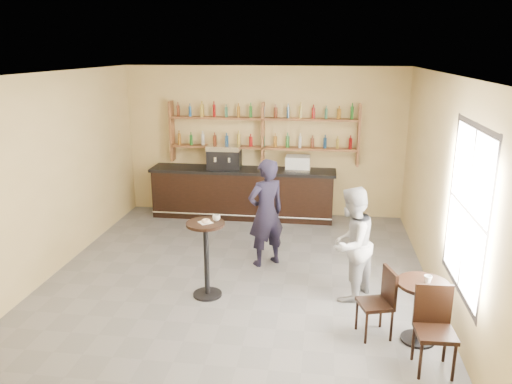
# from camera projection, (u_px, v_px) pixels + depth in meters

# --- Properties ---
(floor) EXTENTS (7.00, 7.00, 0.00)m
(floor) POSITION_uv_depth(u_px,v_px,m) (237.00, 281.00, 7.89)
(floor) COLOR slate
(floor) RESTS_ON ground
(ceiling) EXTENTS (7.00, 7.00, 0.00)m
(ceiling) POSITION_uv_depth(u_px,v_px,m) (234.00, 74.00, 7.00)
(ceiling) COLOR white
(ceiling) RESTS_ON wall_back
(wall_back) EXTENTS (7.00, 0.00, 7.00)m
(wall_back) POSITION_uv_depth(u_px,v_px,m) (264.00, 142.00, 10.77)
(wall_back) COLOR tan
(wall_back) RESTS_ON floor
(wall_front) EXTENTS (7.00, 0.00, 7.00)m
(wall_front) POSITION_uv_depth(u_px,v_px,m) (162.00, 293.00, 4.11)
(wall_front) COLOR tan
(wall_front) RESTS_ON floor
(wall_left) EXTENTS (0.00, 7.00, 7.00)m
(wall_left) POSITION_uv_depth(u_px,v_px,m) (48.00, 177.00, 7.83)
(wall_left) COLOR tan
(wall_left) RESTS_ON floor
(wall_right) EXTENTS (0.00, 7.00, 7.00)m
(wall_right) POSITION_uv_depth(u_px,v_px,m) (444.00, 191.00, 7.05)
(wall_right) COLOR tan
(wall_right) RESTS_ON floor
(window_pane) EXTENTS (0.00, 2.00, 2.00)m
(window_pane) POSITION_uv_depth(u_px,v_px,m) (467.00, 211.00, 5.88)
(window_pane) COLOR white
(window_pane) RESTS_ON wall_right
(window_frame) EXTENTS (0.04, 1.70, 2.10)m
(window_frame) POSITION_uv_depth(u_px,v_px,m) (467.00, 211.00, 5.88)
(window_frame) COLOR black
(window_frame) RESTS_ON wall_right
(shelf_unit) EXTENTS (4.00, 0.26, 1.40)m
(shelf_unit) POSITION_uv_depth(u_px,v_px,m) (263.00, 133.00, 10.59)
(shelf_unit) COLOR brown
(shelf_unit) RESTS_ON wall_back
(liquor_bottles) EXTENTS (3.68, 0.10, 1.00)m
(liquor_bottles) POSITION_uv_depth(u_px,v_px,m) (263.00, 125.00, 10.54)
(liquor_bottles) COLOR #8C5919
(liquor_bottles) RESTS_ON shelf_unit
(bar_counter) EXTENTS (3.95, 0.77, 1.07)m
(bar_counter) POSITION_uv_depth(u_px,v_px,m) (243.00, 193.00, 10.79)
(bar_counter) COLOR black
(bar_counter) RESTS_ON floor
(espresso_machine) EXTENTS (0.72, 0.48, 0.50)m
(espresso_machine) POSITION_uv_depth(u_px,v_px,m) (224.00, 157.00, 10.62)
(espresso_machine) COLOR black
(espresso_machine) RESTS_ON bar_counter
(pastry_case) EXTENTS (0.55, 0.45, 0.31)m
(pastry_case) POSITION_uv_depth(u_px,v_px,m) (298.00, 163.00, 10.44)
(pastry_case) COLOR silver
(pastry_case) RESTS_ON bar_counter
(pedestal_table) EXTENTS (0.64, 0.64, 1.15)m
(pedestal_table) POSITION_uv_depth(u_px,v_px,m) (207.00, 260.00, 7.28)
(pedestal_table) COLOR black
(pedestal_table) RESTS_ON floor
(napkin) EXTENTS (0.24, 0.24, 0.00)m
(napkin) POSITION_uv_depth(u_px,v_px,m) (205.00, 222.00, 7.12)
(napkin) COLOR white
(napkin) RESTS_ON pedestal_table
(donut) EXTENTS (0.13, 0.13, 0.05)m
(donut) POSITION_uv_depth(u_px,v_px,m) (206.00, 221.00, 7.11)
(donut) COLOR #BE8045
(donut) RESTS_ON napkin
(cup_pedestal) EXTENTS (0.12, 0.12, 0.09)m
(cup_pedestal) POSITION_uv_depth(u_px,v_px,m) (216.00, 218.00, 7.19)
(cup_pedestal) COLOR white
(cup_pedestal) RESTS_ON pedestal_table
(man_main) EXTENTS (0.80, 0.75, 1.83)m
(man_main) POSITION_uv_depth(u_px,v_px,m) (266.00, 213.00, 8.28)
(man_main) COLOR black
(man_main) RESTS_ON floor
(cafe_table) EXTENTS (0.65, 0.65, 0.80)m
(cafe_table) POSITION_uv_depth(u_px,v_px,m) (420.00, 312.00, 6.18)
(cafe_table) COLOR black
(cafe_table) RESTS_ON floor
(cup_cafe) EXTENTS (0.11, 0.11, 0.09)m
(cup_cafe) POSITION_uv_depth(u_px,v_px,m) (428.00, 279.00, 6.05)
(cup_cafe) COLOR white
(cup_cafe) RESTS_ON cafe_table
(chair_west) EXTENTS (0.49, 0.49, 0.90)m
(chair_west) POSITION_uv_depth(u_px,v_px,m) (375.00, 303.00, 6.29)
(chair_west) COLOR black
(chair_west) RESTS_ON floor
(chair_south) EXTENTS (0.44, 0.44, 0.98)m
(chair_south) POSITION_uv_depth(u_px,v_px,m) (435.00, 332.00, 5.58)
(chair_south) COLOR black
(chair_south) RESTS_ON floor
(patron_second) EXTENTS (0.96, 1.03, 1.68)m
(patron_second) POSITION_uv_depth(u_px,v_px,m) (351.00, 244.00, 7.16)
(patron_second) COLOR #97969B
(patron_second) RESTS_ON floor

